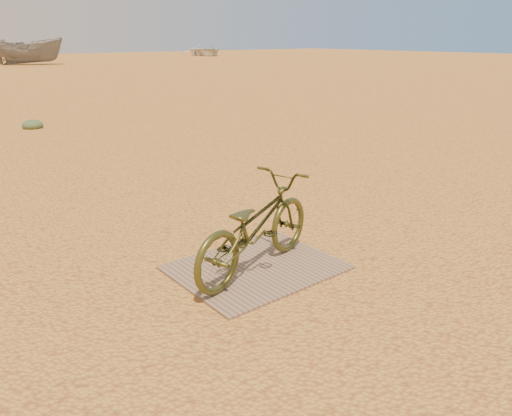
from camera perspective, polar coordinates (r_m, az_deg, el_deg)
ground at (r=4.49m, az=2.16°, el=-7.61°), size 120.00×120.00×0.00m
plywood_board at (r=4.59m, az=0.00°, el=-6.81°), size 1.43×1.14×0.02m
bicycle at (r=4.36m, az=-0.12°, el=-2.09°), size 1.68×0.96×0.84m
boat_mid_right at (r=41.62m, az=-24.53°, el=15.99°), size 5.19×4.13×1.91m
boat_far_right at (r=56.05m, az=-5.80°, el=17.50°), size 4.67×5.94×1.12m
kale_b at (r=12.73m, az=-24.14°, el=8.33°), size 0.46×0.46×0.26m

